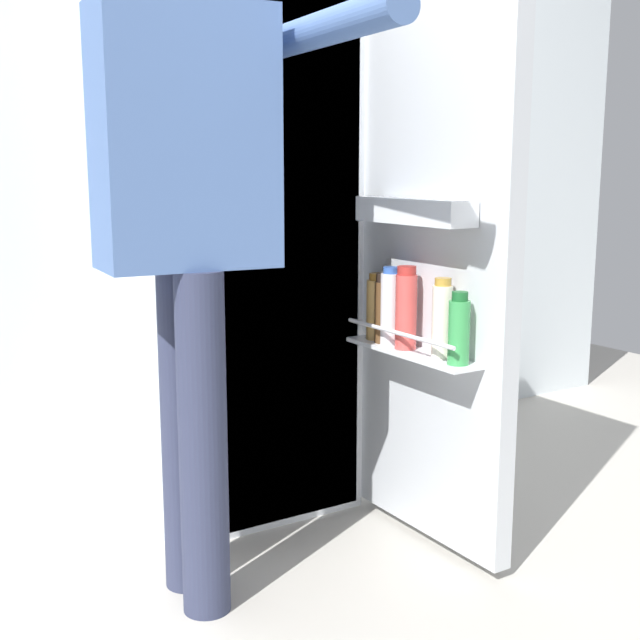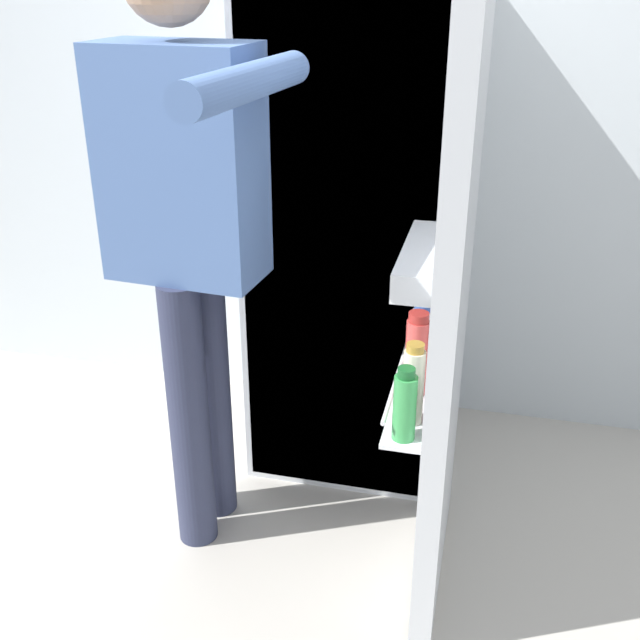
% 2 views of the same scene
% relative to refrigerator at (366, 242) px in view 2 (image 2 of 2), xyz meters
% --- Properties ---
extents(ground_plane, '(6.05, 6.05, 0.00)m').
position_rel_refrigerator_xyz_m(ground_plane, '(-0.03, -0.51, -0.82)').
color(ground_plane, '#B7B2A8').
extents(kitchen_wall, '(4.40, 0.10, 2.53)m').
position_rel_refrigerator_xyz_m(kitchen_wall, '(-0.03, 0.43, 0.44)').
color(kitchen_wall, silver).
rests_on(kitchen_wall, ground_plane).
extents(refrigerator, '(0.72, 1.27, 1.64)m').
position_rel_refrigerator_xyz_m(refrigerator, '(0.00, 0.00, 0.00)').
color(refrigerator, silver).
rests_on(refrigerator, ground_plane).
extents(person, '(0.55, 0.77, 1.73)m').
position_rel_refrigerator_xyz_m(person, '(-0.39, -0.52, 0.23)').
color(person, '#2D334C').
rests_on(person, ground_plane).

